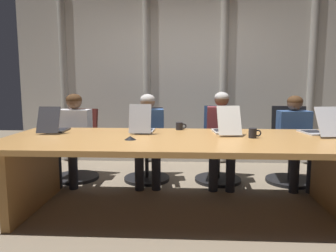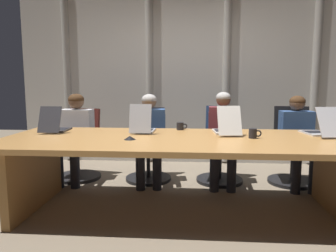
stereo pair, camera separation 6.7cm
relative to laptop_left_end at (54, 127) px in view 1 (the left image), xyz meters
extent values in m
plane|color=#7F705B|center=(1.39, -0.30, -0.80)|extent=(10.59, 10.59, 0.00)
cube|color=#B77F42|center=(1.39, -0.30, -0.08)|extent=(3.50, 1.30, 0.05)
cube|color=black|center=(1.39, -0.30, -0.15)|extent=(2.97, 0.10, 0.06)
cube|color=olive|center=(-0.11, -0.30, -0.45)|extent=(0.08, 1.11, 0.70)
cube|color=beige|center=(1.39, 1.79, 0.70)|extent=(5.29, 0.10, 3.01)
cylinder|color=#A39E96|center=(-0.53, 1.74, 0.70)|extent=(0.12, 0.12, 2.95)
cylinder|color=#A39E96|center=(0.81, 1.74, 0.70)|extent=(0.12, 0.12, 2.95)
cylinder|color=#A39E96|center=(2.02, 1.74, 0.70)|extent=(0.12, 0.12, 2.95)
cylinder|color=#A39E96|center=(3.36, 1.74, 0.70)|extent=(0.12, 0.12, 2.95)
cube|color=#2D2D33|center=(0.00, 0.07, -0.05)|extent=(0.24, 0.31, 0.02)
cube|color=black|center=(0.00, 0.09, -0.04)|extent=(0.20, 0.18, 0.00)
cube|color=#2D2D33|center=(0.01, -0.14, 0.09)|extent=(0.23, 0.14, 0.27)
cube|color=black|center=(0.01, -0.14, 0.10)|extent=(0.21, 0.12, 0.24)
cube|color=#A8ADB7|center=(0.96, 0.07, -0.05)|extent=(0.24, 0.32, 0.02)
cube|color=black|center=(0.96, 0.09, -0.04)|extent=(0.20, 0.18, 0.00)
cube|color=#A8ADB7|center=(0.96, -0.12, 0.11)|extent=(0.23, 0.08, 0.30)
cube|color=black|center=(0.96, -0.12, 0.11)|extent=(0.21, 0.07, 0.26)
cube|color=beige|center=(1.84, 0.07, -0.05)|extent=(0.26, 0.35, 0.02)
cube|color=black|center=(1.84, 0.10, -0.04)|extent=(0.21, 0.20, 0.00)
cube|color=beige|center=(1.86, -0.17, 0.10)|extent=(0.24, 0.17, 0.28)
cube|color=black|center=(1.86, -0.16, 0.11)|extent=(0.22, 0.15, 0.25)
cube|color=#BCBCC1|center=(2.78, 0.04, -0.05)|extent=(0.27, 0.36, 0.02)
cube|color=black|center=(2.77, 0.07, -0.04)|extent=(0.22, 0.21, 0.00)
cube|color=#BCBCC1|center=(2.81, -0.20, 0.10)|extent=(0.25, 0.19, 0.28)
cube|color=black|center=(2.81, -0.20, 0.10)|extent=(0.22, 0.17, 0.25)
cube|color=#511E19|center=(-0.04, 0.74, -0.38)|extent=(0.55, 0.55, 0.08)
cube|color=#511E19|center=(0.00, 0.95, -0.11)|extent=(0.44, 0.18, 0.47)
cylinder|color=#262628|center=(-0.04, 0.74, -0.59)|extent=(0.05, 0.05, 0.34)
cylinder|color=black|center=(-0.04, 0.74, -0.78)|extent=(0.60, 0.60, 0.04)
cube|color=#2D2D38|center=(0.92, 0.74, -0.38)|extent=(0.52, 0.52, 0.08)
cube|color=#2D2D38|center=(0.90, 0.95, -0.10)|extent=(0.44, 0.15, 0.48)
cylinder|color=#262628|center=(0.92, 0.74, -0.59)|extent=(0.05, 0.05, 0.34)
cylinder|color=black|center=(0.92, 0.74, -0.78)|extent=(0.60, 0.60, 0.04)
cube|color=navy|center=(1.85, 0.74, -0.38)|extent=(0.55, 0.55, 0.08)
cube|color=navy|center=(1.89, 0.95, -0.09)|extent=(0.45, 0.19, 0.51)
cylinder|color=#262628|center=(1.85, 0.74, -0.59)|extent=(0.05, 0.05, 0.34)
cylinder|color=black|center=(1.85, 0.74, -0.78)|extent=(0.60, 0.60, 0.04)
cube|color=black|center=(2.77, 0.74, -0.38)|extent=(0.53, 0.53, 0.08)
cube|color=black|center=(2.80, 0.95, -0.09)|extent=(0.44, 0.17, 0.51)
cylinder|color=#262628|center=(2.77, 0.74, -0.59)|extent=(0.05, 0.05, 0.34)
cylinder|color=black|center=(2.77, 0.74, -0.78)|extent=(0.60, 0.60, 0.04)
cube|color=silver|center=(-0.02, 0.72, -0.10)|extent=(0.41, 0.23, 0.47)
sphere|color=brown|center=(-0.02, 0.72, 0.23)|extent=(0.20, 0.20, 0.20)
ellipsoid|color=#472D19|center=(-0.02, 0.72, 0.26)|extent=(0.20, 0.20, 0.15)
cylinder|color=silver|center=(0.15, 0.71, -0.06)|extent=(0.07, 0.14, 0.27)
cylinder|color=brown|center=(0.15, 0.50, -0.18)|extent=(0.07, 0.30, 0.06)
cylinder|color=silver|center=(-0.19, 0.72, -0.06)|extent=(0.07, 0.14, 0.27)
cylinder|color=brown|center=(-0.20, 0.51, -0.18)|extent=(0.07, 0.30, 0.06)
cylinder|color=#262833|center=(0.07, 0.51, -0.37)|extent=(0.14, 0.40, 0.13)
cylinder|color=#262833|center=(0.07, 0.33, -0.58)|extent=(0.11, 0.11, 0.44)
cylinder|color=#262833|center=(-0.13, 0.52, -0.37)|extent=(0.14, 0.40, 0.13)
cylinder|color=#262833|center=(-0.13, 0.34, -0.58)|extent=(0.11, 0.11, 0.44)
cube|color=#335184|center=(0.94, 0.72, -0.10)|extent=(0.43, 0.26, 0.48)
sphere|color=#8C6647|center=(0.94, 0.72, 0.24)|extent=(0.19, 0.19, 0.19)
ellipsoid|color=#B2ADA8|center=(0.94, 0.72, 0.26)|extent=(0.19, 0.19, 0.14)
cylinder|color=#335184|center=(1.11, 0.73, -0.05)|extent=(0.08, 0.14, 0.27)
cylinder|color=#8C6647|center=(1.13, 0.52, -0.17)|extent=(0.09, 0.30, 0.06)
cylinder|color=#335184|center=(0.77, 0.70, -0.05)|extent=(0.08, 0.14, 0.27)
cylinder|color=#8C6647|center=(0.79, 0.49, -0.17)|extent=(0.09, 0.30, 0.06)
cylinder|color=#262833|center=(1.06, 0.53, -0.37)|extent=(0.17, 0.41, 0.13)
cylinder|color=#262833|center=(1.08, 0.35, -0.58)|extent=(0.11, 0.11, 0.44)
cylinder|color=#262833|center=(0.86, 0.51, -0.37)|extent=(0.17, 0.41, 0.13)
cylinder|color=#262833|center=(0.88, 0.33, -0.58)|extent=(0.11, 0.11, 0.44)
cube|color=brown|center=(1.88, 0.72, -0.08)|extent=(0.37, 0.24, 0.51)
sphere|color=brown|center=(1.88, 0.72, 0.27)|extent=(0.18, 0.18, 0.18)
ellipsoid|color=#B2ADA8|center=(1.88, 0.72, 0.29)|extent=(0.19, 0.19, 0.14)
cylinder|color=brown|center=(2.03, 0.71, -0.02)|extent=(0.08, 0.14, 0.27)
cylinder|color=brown|center=(2.01, 0.50, -0.13)|extent=(0.08, 0.30, 0.06)
cylinder|color=brown|center=(1.73, 0.72, -0.02)|extent=(0.08, 0.14, 0.27)
cylinder|color=brown|center=(1.72, 0.51, -0.13)|extent=(0.08, 0.30, 0.06)
cylinder|color=#262833|center=(1.97, 0.51, -0.37)|extent=(0.15, 0.41, 0.13)
cylinder|color=#262833|center=(1.96, 0.33, -0.58)|extent=(0.11, 0.11, 0.44)
cylinder|color=#262833|center=(1.77, 0.52, -0.37)|extent=(0.15, 0.41, 0.13)
cylinder|color=#262833|center=(1.76, 0.34, -0.58)|extent=(0.11, 0.11, 0.44)
cube|color=#335184|center=(2.79, 0.72, -0.11)|extent=(0.39, 0.23, 0.47)
sphere|color=brown|center=(2.79, 0.72, 0.22)|extent=(0.19, 0.19, 0.19)
ellipsoid|color=#472D19|center=(2.79, 0.72, 0.25)|extent=(0.19, 0.19, 0.14)
cylinder|color=#335184|center=(2.95, 0.72, -0.06)|extent=(0.07, 0.14, 0.27)
cylinder|color=brown|center=(2.95, 0.51, -0.18)|extent=(0.07, 0.30, 0.06)
cylinder|color=#335184|center=(2.62, 0.71, -0.06)|extent=(0.07, 0.14, 0.27)
cylinder|color=brown|center=(2.63, 0.50, -0.18)|extent=(0.07, 0.30, 0.06)
cylinder|color=#262833|center=(2.89, 0.52, -0.37)|extent=(0.14, 0.40, 0.13)
cylinder|color=#262833|center=(2.89, 0.34, -0.58)|extent=(0.11, 0.11, 0.44)
cylinder|color=#262833|center=(2.69, 0.51, -0.37)|extent=(0.14, 0.40, 0.13)
cylinder|color=#262833|center=(2.69, 0.33, -0.58)|extent=(0.11, 0.11, 0.44)
cylinder|color=black|center=(1.35, 0.23, -0.01)|extent=(0.08, 0.08, 0.09)
torus|color=black|center=(1.40, 0.23, -0.01)|extent=(0.06, 0.01, 0.06)
cylinder|color=black|center=(2.07, -0.27, -0.01)|extent=(0.08, 0.08, 0.09)
torus|color=black|center=(2.12, -0.27, -0.01)|extent=(0.07, 0.01, 0.07)
cone|color=black|center=(0.91, -0.43, -0.04)|extent=(0.11, 0.11, 0.03)
camera|label=1|loc=(1.42, -3.35, 0.47)|focal=34.18mm
camera|label=2|loc=(1.48, -3.35, 0.47)|focal=34.18mm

